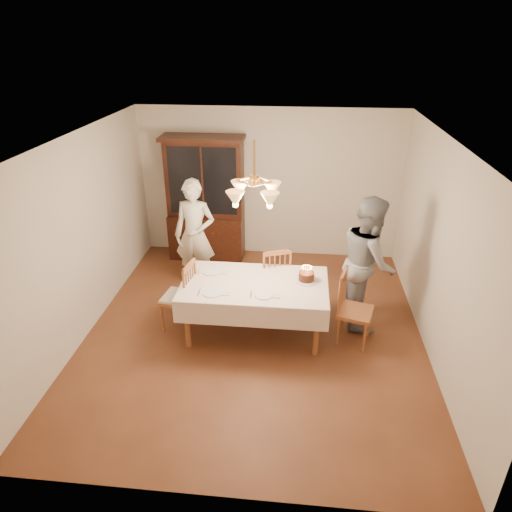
# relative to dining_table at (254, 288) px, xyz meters

# --- Properties ---
(ground) EXTENTS (5.00, 5.00, 0.00)m
(ground) POSITION_rel_dining_table_xyz_m (0.00, 0.00, -0.68)
(ground) COLOR #572B18
(ground) RESTS_ON ground
(room_shell) EXTENTS (5.00, 5.00, 5.00)m
(room_shell) POSITION_rel_dining_table_xyz_m (0.00, 0.00, 0.90)
(room_shell) COLOR white
(room_shell) RESTS_ON ground
(dining_table) EXTENTS (1.90, 1.10, 0.76)m
(dining_table) POSITION_rel_dining_table_xyz_m (0.00, 0.00, 0.00)
(dining_table) COLOR brown
(dining_table) RESTS_ON ground
(china_hutch) EXTENTS (1.38, 0.54, 2.16)m
(china_hutch) POSITION_rel_dining_table_xyz_m (-1.09, 2.25, 0.36)
(china_hutch) COLOR black
(china_hutch) RESTS_ON ground
(chair_far_side) EXTENTS (0.56, 0.55, 1.00)m
(chair_far_side) POSITION_rel_dining_table_xyz_m (0.21, 0.65, -0.24)
(chair_far_side) COLOR brown
(chair_far_side) RESTS_ON ground
(chair_left_end) EXTENTS (0.48, 0.50, 1.00)m
(chair_left_end) POSITION_rel_dining_table_xyz_m (-1.03, 0.01, -0.23)
(chair_left_end) COLOR brown
(chair_left_end) RESTS_ON ground
(chair_right_end) EXTENTS (0.52, 0.54, 1.00)m
(chair_right_end) POSITION_rel_dining_table_xyz_m (1.30, -0.08, -0.24)
(chair_right_end) COLOR brown
(chair_right_end) RESTS_ON ground
(elderly_woman) EXTENTS (0.68, 0.48, 1.75)m
(elderly_woman) POSITION_rel_dining_table_xyz_m (-1.04, 1.17, 0.19)
(elderly_woman) COLOR #EEE3C9
(elderly_woman) RESTS_ON ground
(adult_in_grey) EXTENTS (0.74, 0.93, 1.83)m
(adult_in_grey) POSITION_rel_dining_table_xyz_m (1.49, 0.46, 0.23)
(adult_in_grey) COLOR slate
(adult_in_grey) RESTS_ON ground
(birthday_cake) EXTENTS (0.30, 0.30, 0.21)m
(birthday_cake) POSITION_rel_dining_table_xyz_m (0.67, 0.12, 0.13)
(birthday_cake) COLOR white
(birthday_cake) RESTS_ON dining_table
(place_setting_near_left) EXTENTS (0.40, 0.26, 0.02)m
(place_setting_near_left) POSITION_rel_dining_table_xyz_m (-0.48, -0.31, 0.08)
(place_setting_near_left) COLOR white
(place_setting_near_left) RESTS_ON dining_table
(place_setting_near_right) EXTENTS (0.37, 0.23, 0.02)m
(place_setting_near_right) POSITION_rel_dining_table_xyz_m (0.16, -0.30, 0.08)
(place_setting_near_right) COLOR white
(place_setting_near_right) RESTS_ON dining_table
(place_setting_far_left) EXTENTS (0.41, 0.26, 0.02)m
(place_setting_far_left) POSITION_rel_dining_table_xyz_m (-0.59, 0.24, 0.08)
(place_setting_far_left) COLOR white
(place_setting_far_left) RESTS_ON dining_table
(chandelier) EXTENTS (0.62, 0.62, 0.73)m
(chandelier) POSITION_rel_dining_table_xyz_m (-0.00, -0.00, 1.29)
(chandelier) COLOR #BF8C3F
(chandelier) RESTS_ON ground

